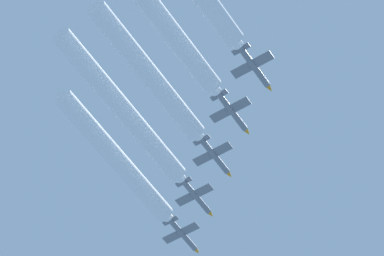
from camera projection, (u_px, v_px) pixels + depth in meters
The scene contains 9 objects.
jet_lead at pixel (183, 235), 232.05m from camera, with size 8.44×12.29×2.95m.
jet_second_echelon at pixel (197, 197), 224.66m from camera, with size 8.44×12.29×2.95m.
jet_third_echelon at pixel (215, 156), 216.26m from camera, with size 8.44×12.29×2.95m.
jet_fourth_echelon at pixel (233, 112), 209.02m from camera, with size 8.44×12.29×2.95m.
jet_fifth_echelon at pixel (255, 68), 201.27m from camera, with size 8.44×12.29×2.95m.
smoke_trail_lead at pixel (118, 160), 219.98m from camera, with size 3.90×37.37×3.90m.
smoke_trail_second_echelon at pixel (124, 111), 211.65m from camera, with size 3.90×41.17×3.90m.
smoke_trail_third_echelon at pixel (150, 75), 204.79m from camera, with size 3.90×34.96×3.90m.
smoke_trail_fourth_echelon at pixel (154, 10), 195.62m from camera, with size 3.90×42.73×3.90m.
Camera 1 is at (68.06, -113.37, 2.34)m, focal length 101.58 mm.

